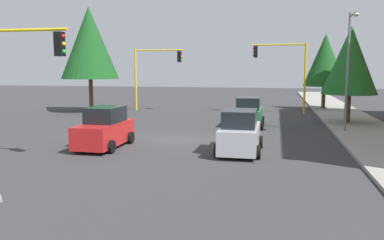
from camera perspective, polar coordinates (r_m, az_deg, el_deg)
ground_plane at (r=21.56m, az=-2.02°, el=-2.79°), size 120.00×120.00×0.00m
sidewalk_kerb at (r=26.40m, az=23.56°, el=-1.36°), size 80.00×4.00×0.15m
traffic_signal_far_left at (r=34.59m, az=13.12°, el=7.88°), size 0.36×4.59×5.98m
traffic_signal_far_right at (r=36.25m, az=-5.43°, el=7.63°), size 0.36×4.59×5.61m
traffic_signal_near_right at (r=18.17m, az=-24.78°, el=7.05°), size 0.36×4.59×5.52m
street_lamp_curbside at (r=24.53m, az=21.73°, el=8.13°), size 2.15×0.28×7.00m
tree_opposite_side at (r=36.44m, az=-14.58°, el=10.70°), size 5.01×5.01×9.20m
tree_roadside_far at (r=38.83m, az=18.64°, el=8.18°), size 3.85×3.85×7.02m
tree_roadside_mid at (r=29.00m, az=21.85°, el=7.97°), size 3.66×3.66×6.67m
car_green at (r=26.22m, az=8.17°, el=0.94°), size 4.07×1.97×1.98m
car_red at (r=19.73m, az=-12.46°, el=-1.28°), size 3.93×1.96×1.98m
car_silver at (r=18.15m, az=6.93°, el=-1.91°), size 3.90×1.97×1.98m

